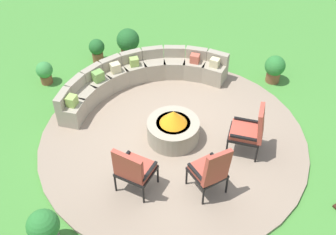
# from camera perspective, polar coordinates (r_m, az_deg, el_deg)

# --- Properties ---
(ground_plane) EXTENTS (24.00, 24.00, 0.00)m
(ground_plane) POSITION_cam_1_polar(r_m,az_deg,el_deg) (8.18, 0.71, -3.16)
(ground_plane) COLOR #478C38
(patio_circle) EXTENTS (5.25, 5.25, 0.06)m
(patio_circle) POSITION_cam_1_polar(r_m,az_deg,el_deg) (8.16, 0.71, -3.01)
(patio_circle) COLOR gray
(patio_circle) RESTS_ON ground_plane
(fire_pit) EXTENTS (1.02, 1.02, 0.70)m
(fire_pit) POSITION_cam_1_polar(r_m,az_deg,el_deg) (7.95, 0.73, -1.49)
(fire_pit) COLOR #9E937F
(fire_pit) RESTS_ON patio_circle
(curved_stone_bench) EXTENTS (3.95, 1.54, 0.68)m
(curved_stone_bench) POSITION_cam_1_polar(r_m,az_deg,el_deg) (9.22, -4.05, 5.59)
(curved_stone_bench) COLOR #9E937F
(curved_stone_bench) RESTS_ON patio_circle
(lounge_chair_front_left) EXTENTS (0.77, 0.79, 1.04)m
(lounge_chair_front_left) POSITION_cam_1_polar(r_m,az_deg,el_deg) (6.89, -4.85, -7.09)
(lounge_chair_front_left) COLOR black
(lounge_chair_front_left) RESTS_ON patio_circle
(lounge_chair_front_right) EXTENTS (0.55, 0.55, 1.09)m
(lounge_chair_front_right) POSITION_cam_1_polar(r_m,az_deg,el_deg) (6.87, 5.96, -7.27)
(lounge_chair_front_right) COLOR black
(lounge_chair_front_right) RESTS_ON patio_circle
(lounge_chair_back_left) EXTENTS (0.80, 0.83, 1.07)m
(lounge_chair_back_left) POSITION_cam_1_polar(r_m,az_deg,el_deg) (7.67, 11.37, -1.65)
(lounge_chair_back_left) COLOR black
(lounge_chair_back_left) RESTS_ON patio_circle
(potted_plant_0) EXTENTS (0.38, 0.38, 0.55)m
(potted_plant_0) POSITION_cam_1_polar(r_m,az_deg,el_deg) (9.84, -16.70, 6.08)
(potted_plant_0) COLOR brown
(potted_plant_0) RESTS_ON ground_plane
(potted_plant_1) EXTENTS (0.47, 0.47, 0.66)m
(potted_plant_1) POSITION_cam_1_polar(r_m,az_deg,el_deg) (9.76, 14.55, 6.66)
(potted_plant_1) COLOR brown
(potted_plant_1) RESTS_ON ground_plane
(potted_plant_2) EXTENTS (0.50, 0.50, 0.77)m
(potted_plant_2) POSITION_cam_1_polar(r_m,az_deg,el_deg) (6.65, -16.76, -14.58)
(potted_plant_2) COLOR #605B56
(potted_plant_2) RESTS_ON ground_plane
(potted_plant_3) EXTENTS (0.38, 0.38, 0.61)m
(potted_plant_3) POSITION_cam_1_polar(r_m,az_deg,el_deg) (10.28, -9.81, 9.26)
(potted_plant_3) COLOR brown
(potted_plant_3) RESTS_ON ground_plane
(potted_plant_4) EXTENTS (0.56, 0.56, 0.76)m
(potted_plant_4) POSITION_cam_1_polar(r_m,az_deg,el_deg) (10.33, -5.53, 10.36)
(potted_plant_4) COLOR brown
(potted_plant_4) RESTS_ON ground_plane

